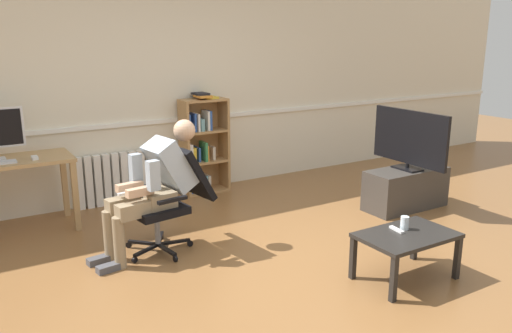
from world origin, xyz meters
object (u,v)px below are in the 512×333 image
computer_mouse (35,158)px  tv_screen (410,139)px  radiator (116,178)px  person_seated (154,184)px  office_chair (172,194)px  tv_stand (406,189)px  coffee_table (407,240)px  spare_remote (397,230)px  bookshelf (202,146)px  drinking_glass (405,223)px

computer_mouse → tv_screen: bearing=-20.5°
radiator → person_seated: bearing=-93.8°
office_chair → tv_stand: office_chair is taller
person_seated → coffee_table: (1.53, -1.56, -0.30)m
computer_mouse → coffee_table: size_ratio=0.13×
spare_remote → bookshelf: bearing=103.6°
coffee_table → drinking_glass: bearing=57.2°
bookshelf → tv_screen: bearing=-46.5°
office_chair → drinking_glass: (1.40, -1.51, -0.07)m
tv_stand → coffee_table: bearing=-137.2°
computer_mouse → tv_screen: (3.69, -1.38, 0.04)m
bookshelf → tv_stand: 2.49m
coffee_table → drinking_glass: drinking_glass is taller
drinking_glass → spare_remote: bearing=172.3°
bookshelf → spare_remote: bearing=-83.7°
person_seated → tv_stand: 2.92m
computer_mouse → spare_remote: 3.46m
computer_mouse → office_chair: office_chair is taller
drinking_glass → spare_remote: size_ratio=0.73×
office_chair → person_seated: size_ratio=0.80×
office_chair → spare_remote: bearing=33.3°
person_seated → spare_remote: 2.12m
bookshelf → tv_stand: bookshelf is taller
drinking_glass → tv_stand: bearing=42.0°
drinking_glass → spare_remote: (-0.08, 0.01, -0.05)m
tv_screen → drinking_glass: size_ratio=9.40×
computer_mouse → tv_screen: size_ratio=0.10×
person_seated → spare_remote: bearing=37.3°
radiator → tv_stand: 3.36m
bookshelf → tv_screen: (1.70, -1.79, 0.23)m
radiator → drinking_glass: 3.40m
radiator → tv_stand: bearing=-34.3°
bookshelf → person_seated: (-1.18, -1.47, 0.06)m
radiator → office_chair: size_ratio=0.95×
tv_stand → radiator: bearing=145.7°
coffee_table → person_seated: bearing=134.4°
computer_mouse → person_seated: size_ratio=0.08×
bookshelf → office_chair: bookshelf is taller
bookshelf → spare_remote: size_ratio=8.31×
office_chair → tv_screen: (2.70, -0.34, 0.29)m
bookshelf → tv_screen: size_ratio=1.21×
computer_mouse → tv_stand: computer_mouse is taller
spare_remote → office_chair: bearing=138.8°
tv_stand → coffee_table: 1.84m
bookshelf → tv_stand: (1.70, -1.79, -0.35)m
person_seated → tv_screen: 2.90m
tv_stand → tv_screen: size_ratio=0.96×
computer_mouse → person_seated: bearing=-52.6°
bookshelf → tv_screen: bookshelf is taller
office_chair → spare_remote: size_ratio=6.33×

